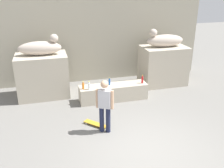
# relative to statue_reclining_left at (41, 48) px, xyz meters

# --- Properties ---
(ground_plane) EXTENTS (40.00, 40.00, 0.00)m
(ground_plane) POSITION_rel_statue_reclining_left_xyz_m (2.54, -4.40, -1.97)
(ground_plane) COLOR slate
(facade_wall) EXTENTS (9.57, 0.60, 5.09)m
(facade_wall) POSITION_rel_statue_reclining_left_xyz_m (2.54, 1.52, 0.58)
(facade_wall) COLOR #A7A08C
(facade_wall) RESTS_ON ground_plane
(pedestal_left) EXTENTS (1.93, 1.26, 1.69)m
(pedestal_left) POSITION_rel_statue_reclining_left_xyz_m (-0.04, 0.00, -1.13)
(pedestal_left) COLOR #B7AD99
(pedestal_left) RESTS_ON ground_plane
(pedestal_right) EXTENTS (1.93, 1.26, 1.69)m
(pedestal_right) POSITION_rel_statue_reclining_left_xyz_m (5.11, 0.00, -1.13)
(pedestal_right) COLOR #B7AD99
(pedestal_right) RESTS_ON ground_plane
(statue_reclining_left) EXTENTS (1.63, 0.65, 0.78)m
(statue_reclining_left) POSITION_rel_statue_reclining_left_xyz_m (0.00, 0.00, 0.00)
(statue_reclining_left) COLOR beige
(statue_reclining_left) RESTS_ON pedestal_left
(statue_reclining_right) EXTENTS (1.62, 0.64, 0.78)m
(statue_reclining_right) POSITION_rel_statue_reclining_left_xyz_m (5.07, 0.00, 0.00)
(statue_reclining_right) COLOR beige
(statue_reclining_right) RESTS_ON pedestal_right
(ledge_block) EXTENTS (2.61, 0.66, 0.61)m
(ledge_block) POSITION_rel_statue_reclining_left_xyz_m (2.54, -1.09, -1.66)
(ledge_block) COLOR #B7AD99
(ledge_block) RESTS_ON ground_plane
(skater) EXTENTS (0.49, 0.35, 1.67)m
(skater) POSITION_rel_statue_reclining_left_xyz_m (1.70, -3.20, -1.05)
(skater) COLOR #1E233F
(skater) RESTS_ON ground_plane
(skateboard) EXTENTS (0.70, 0.72, 0.08)m
(skateboard) POSITION_rel_statue_reclining_left_xyz_m (1.47, -2.81, -1.91)
(skateboard) COLOR gold
(skateboard) RESTS_ON ground_plane
(bottle_orange) EXTENTS (0.08, 0.08, 0.30)m
(bottle_orange) POSITION_rel_statue_reclining_left_xyz_m (1.37, -1.18, -1.23)
(bottle_orange) COLOR orange
(bottle_orange) RESTS_ON ledge_block
(bottle_blue) EXTENTS (0.07, 0.07, 0.29)m
(bottle_blue) POSITION_rel_statue_reclining_left_xyz_m (2.40, -1.02, -1.24)
(bottle_blue) COLOR #194C99
(bottle_blue) RESTS_ON ledge_block
(bottle_clear) EXTENTS (0.08, 0.08, 0.32)m
(bottle_clear) POSITION_rel_statue_reclining_left_xyz_m (1.57, -1.27, -1.23)
(bottle_clear) COLOR silver
(bottle_clear) RESTS_ON ledge_block
(bottle_red) EXTENTS (0.08, 0.08, 0.33)m
(bottle_red) POSITION_rel_statue_reclining_left_xyz_m (3.67, -1.19, -1.22)
(bottle_red) COLOR red
(bottle_red) RESTS_ON ledge_block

